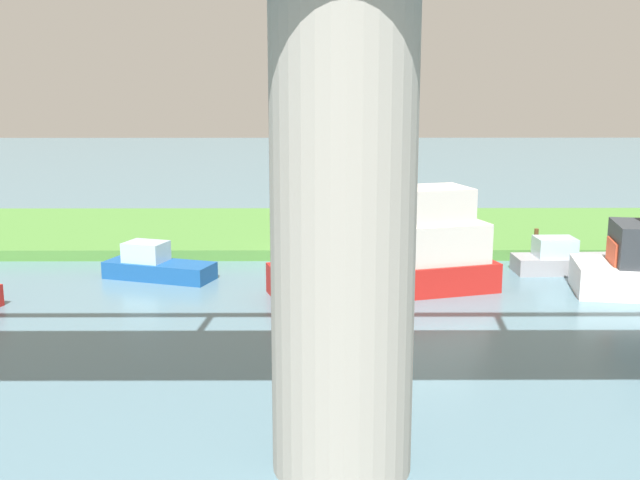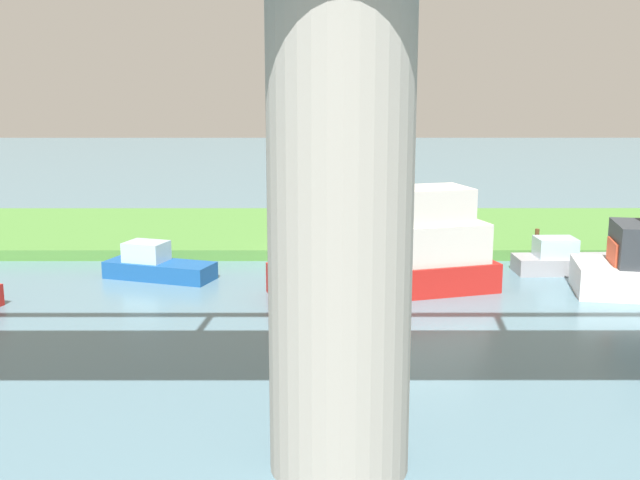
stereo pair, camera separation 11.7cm
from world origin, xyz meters
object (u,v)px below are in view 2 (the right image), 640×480
at_px(mooring_post, 537,238).
at_px(marker_buoy, 385,338).
at_px(pontoon_yellow, 565,260).
at_px(bridge_pylon, 340,230).
at_px(houseboat_blue, 157,265).
at_px(motorboat_white, 391,251).
at_px(person_on_bank, 291,228).

distance_m(mooring_post, marker_buoy, 14.86).
bearing_deg(marker_buoy, pontoon_yellow, -132.16).
relative_size(bridge_pylon, houseboat_blue, 2.12).
height_order(mooring_post, pontoon_yellow, pontoon_yellow).
bearing_deg(houseboat_blue, motorboat_white, 167.25).
distance_m(motorboat_white, pontoon_yellow, 8.37).
bearing_deg(pontoon_yellow, motorboat_white, 21.75).
height_order(person_on_bank, pontoon_yellow, person_on_bank).
relative_size(person_on_bank, mooring_post, 1.70).
relative_size(person_on_bank, motorboat_white, 0.15).
bearing_deg(person_on_bank, houseboat_blue, 41.53).
relative_size(bridge_pylon, mooring_post, 12.44).
xyz_separation_m(houseboat_blue, pontoon_yellow, (-17.22, -0.92, 0.00)).
height_order(mooring_post, houseboat_blue, houseboat_blue).
bearing_deg(marker_buoy, motorboat_white, -96.95).
height_order(motorboat_white, marker_buoy, motorboat_white).
height_order(motorboat_white, houseboat_blue, motorboat_white).
relative_size(bridge_pylon, motorboat_white, 1.12).
bearing_deg(motorboat_white, bridge_pylon, 80.31).
height_order(person_on_bank, mooring_post, person_on_bank).
height_order(bridge_pylon, houseboat_blue, bridge_pylon).
height_order(motorboat_white, pontoon_yellow, motorboat_white).
relative_size(houseboat_blue, pontoon_yellow, 1.04).
bearing_deg(houseboat_blue, pontoon_yellow, -176.93).
distance_m(motorboat_white, marker_buoy, 6.48).
relative_size(bridge_pylon, pontoon_yellow, 2.21).
xyz_separation_m(person_on_bank, pontoon_yellow, (-11.84, 3.84, -0.66)).
bearing_deg(bridge_pylon, marker_buoy, -101.94).
height_order(mooring_post, marker_buoy, mooring_post).
xyz_separation_m(bridge_pylon, motorboat_white, (-2.37, -13.86, -3.45)).
xyz_separation_m(mooring_post, marker_buoy, (8.10, 12.45, -0.66)).
height_order(houseboat_blue, marker_buoy, houseboat_blue).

